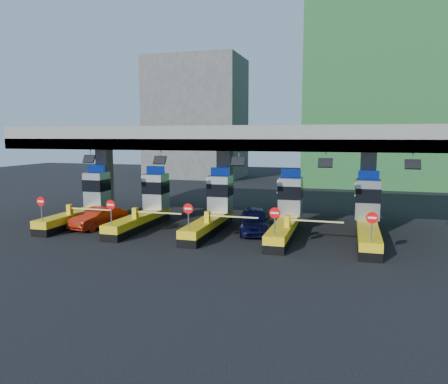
# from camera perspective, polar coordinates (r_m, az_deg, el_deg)

# --- Properties ---
(ground) EXTENTS (120.00, 120.00, 0.00)m
(ground) POSITION_cam_1_polar(r_m,az_deg,el_deg) (29.79, -1.48, -5.03)
(ground) COLOR black
(ground) RESTS_ON ground
(toll_canopy) EXTENTS (28.00, 12.09, 7.00)m
(toll_canopy) POSITION_cam_1_polar(r_m,az_deg,el_deg) (31.84, 0.06, 6.90)
(toll_canopy) COLOR slate
(toll_canopy) RESTS_ON ground
(toll_lane_far_left) EXTENTS (4.43, 8.00, 4.16)m
(toll_lane_far_left) POSITION_cam_1_polar(r_m,az_deg,el_deg) (34.11, -17.57, -1.40)
(toll_lane_far_left) COLOR black
(toll_lane_far_left) RESTS_ON ground
(toll_lane_left) EXTENTS (4.43, 8.00, 4.16)m
(toll_lane_left) POSITION_cam_1_polar(r_m,az_deg,el_deg) (31.62, -10.00, -1.84)
(toll_lane_left) COLOR black
(toll_lane_left) RESTS_ON ground
(toll_lane_center) EXTENTS (4.43, 8.00, 4.16)m
(toll_lane_center) POSITION_cam_1_polar(r_m,az_deg,el_deg) (29.78, -1.32, -2.29)
(toll_lane_center) COLOR black
(toll_lane_center) RESTS_ON ground
(toll_lane_right) EXTENTS (4.43, 8.00, 4.16)m
(toll_lane_right) POSITION_cam_1_polar(r_m,az_deg,el_deg) (28.70, 8.25, -2.74)
(toll_lane_right) COLOR black
(toll_lane_right) RESTS_ON ground
(toll_lane_far_right) EXTENTS (4.43, 8.00, 4.16)m
(toll_lane_far_right) POSITION_cam_1_polar(r_m,az_deg,el_deg) (28.47, 18.28, -3.12)
(toll_lane_far_right) COLOR black
(toll_lane_far_right) RESTS_ON ground
(bg_building_scaffold) EXTENTS (18.00, 12.00, 28.00)m
(bg_building_scaffold) POSITION_cam_1_polar(r_m,az_deg,el_deg) (60.28, 19.65, 14.22)
(bg_building_scaffold) COLOR #1E5926
(bg_building_scaffold) RESTS_ON ground
(bg_building_concrete) EXTENTS (14.00, 10.00, 18.00)m
(bg_building_concrete) POSITION_cam_1_polar(r_m,az_deg,el_deg) (67.73, -3.62, 9.58)
(bg_building_concrete) COLOR #4C4C49
(bg_building_concrete) RESTS_ON ground
(van) EXTENTS (3.06, 5.19, 1.66)m
(van) POSITION_cam_1_polar(r_m,az_deg,el_deg) (29.04, 3.97, -3.70)
(van) COLOR black
(van) RESTS_ON ground
(red_car) EXTENTS (2.51, 4.62, 1.44)m
(red_car) POSITION_cam_1_polar(r_m,az_deg,el_deg) (31.72, -16.07, -3.22)
(red_car) COLOR #A5200C
(red_car) RESTS_ON ground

